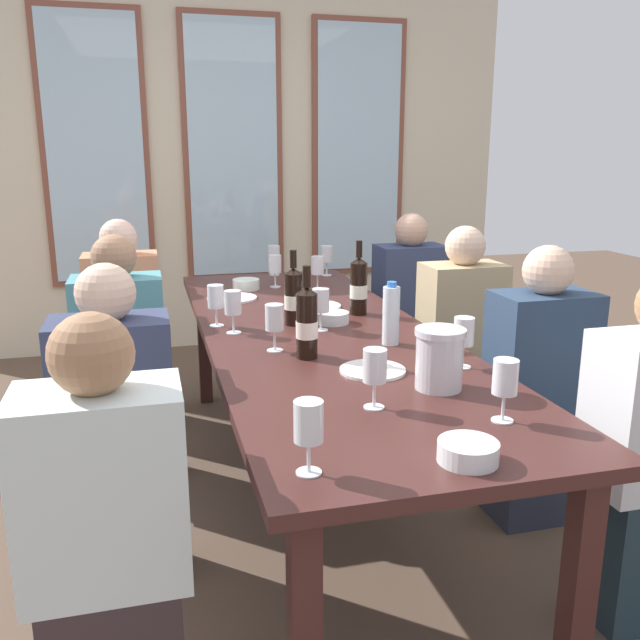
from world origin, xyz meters
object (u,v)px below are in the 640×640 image
(wine_bottle_0, at_px, (359,286))
(wine_glass_0, at_px, (216,299))
(metal_pitcher, at_px, (439,358))
(wine_glass_7, at_px, (375,367))
(wine_glass_2, at_px, (274,255))
(wine_glass_6, at_px, (309,423))
(seated_person_1, at_px, (460,346))
(seated_person_3, at_px, (408,315))
(seated_person_5, at_px, (538,394))
(tasting_bowl_1, at_px, (332,318))
(wine_glass_1, at_px, (274,319))
(water_bottle, at_px, (391,315))
(seated_person_4, at_px, (117,436))
(wine_glass_8, at_px, (276,266))
(tasting_bowl_2, at_px, (468,452))
(seated_person_2, at_px, (125,329))
(wine_glass_5, at_px, (464,333))
(seated_person_6, at_px, (108,550))
(wine_bottle_2, at_px, (294,296))
(white_plate_0, at_px, (315,306))
(dining_table, at_px, (319,346))
(white_plate_1, at_px, (232,298))
(seated_person_0, at_px, (122,367))
(wine_glass_10, at_px, (505,379))
(wine_glass_11, at_px, (327,255))
(tasting_bowl_0, at_px, (246,284))
(wine_glass_4, at_px, (318,267))
(wine_glass_9, at_px, (233,304))
(wine_bottle_1, at_px, (307,323))

(wine_bottle_0, distance_m, wine_glass_0, 0.64)
(metal_pitcher, bearing_deg, wine_glass_7, -157.14)
(wine_glass_0, xyz_separation_m, wine_glass_2, (0.46, 1.10, 0.00))
(wine_bottle_0, bearing_deg, wine_glass_0, -175.44)
(wine_glass_6, distance_m, seated_person_1, 1.91)
(seated_person_3, height_order, seated_person_5, same)
(metal_pitcher, bearing_deg, wine_glass_2, 93.44)
(tasting_bowl_1, relative_size, seated_person_3, 0.13)
(wine_glass_1, xyz_separation_m, seated_person_3, (1.02, 1.21, -0.34))
(water_bottle, bearing_deg, seated_person_4, -173.46)
(wine_glass_6, relative_size, wine_glass_8, 1.00)
(tasting_bowl_2, height_order, wine_glass_0, wine_glass_0)
(wine_glass_7, relative_size, seated_person_2, 0.16)
(wine_glass_5, relative_size, seated_person_6, 0.16)
(wine_bottle_2, relative_size, seated_person_1, 0.28)
(white_plate_0, xyz_separation_m, wine_bottle_0, (0.16, -0.18, 0.12))
(wine_glass_0, height_order, seated_person_5, seated_person_5)
(dining_table, xyz_separation_m, seated_person_1, (0.79, 0.31, -0.15))
(white_plate_1, relative_size, wine_glass_5, 1.40)
(seated_person_0, bearing_deg, wine_glass_0, -27.40)
(wine_bottle_0, distance_m, wine_glass_10, 1.26)
(seated_person_6, bearing_deg, seated_person_4, 90.00)
(wine_glass_10, bearing_deg, tasting_bowl_2, -135.66)
(wine_glass_11, bearing_deg, wine_glass_10, -92.90)
(metal_pitcher, distance_m, wine_glass_1, 0.66)
(seated_person_5, height_order, seated_person_6, same)
(wine_glass_7, distance_m, wine_glass_8, 1.78)
(white_plate_1, height_order, tasting_bowl_0, tasting_bowl_0)
(dining_table, bearing_deg, wine_glass_1, -134.12)
(tasting_bowl_0, bearing_deg, white_plate_1, -115.02)
(white_plate_1, bearing_deg, wine_glass_8, 41.54)
(wine_glass_6, height_order, seated_person_4, seated_person_4)
(white_plate_0, xyz_separation_m, wine_glass_4, (0.12, 0.41, 0.11))
(tasting_bowl_1, bearing_deg, wine_bottle_2, 173.90)
(wine_glass_9, bearing_deg, tasting_bowl_2, -73.45)
(wine_glass_10, relative_size, seated_person_3, 0.16)
(white_plate_1, relative_size, wine_glass_1, 1.40)
(tasting_bowl_0, bearing_deg, seated_person_3, 4.21)
(wine_glass_6, distance_m, wine_glass_11, 2.48)
(wine_glass_9, relative_size, seated_person_3, 0.16)
(wine_glass_11, bearing_deg, wine_bottle_1, -107.74)
(seated_person_2, height_order, seated_person_6, same)
(tasting_bowl_2, distance_m, wine_glass_8, 2.16)
(wine_bottle_0, xyz_separation_m, wine_bottle_1, (-0.37, -0.57, -0.00))
(water_bottle, xyz_separation_m, wine_glass_10, (0.03, -0.78, 0.01))
(wine_glass_1, bearing_deg, wine_glass_9, 111.87)
(wine_bottle_0, relative_size, wine_glass_1, 1.90)
(wine_glass_0, distance_m, wine_glass_9, 0.14)
(metal_pitcher, relative_size, seated_person_5, 0.17)
(dining_table, xyz_separation_m, seated_person_3, (0.79, 0.98, -0.15))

